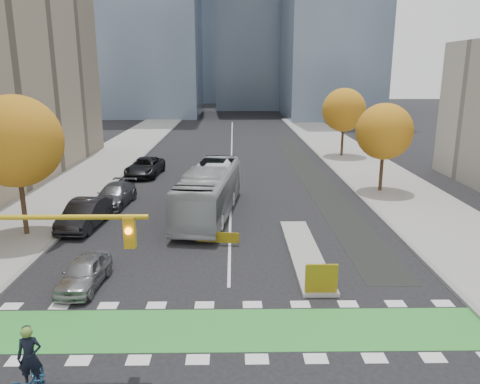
{
  "coord_description": "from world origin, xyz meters",
  "views": [
    {
      "loc": [
        0.24,
        -14.27,
        9.46
      ],
      "look_at": [
        0.58,
        10.59,
        3.0
      ],
      "focal_mm": 35.0,
      "sensor_mm": 36.0,
      "label": 1
    }
  ],
  "objects_px": {
    "cyclist": "(32,377)",
    "bus": "(209,191)",
    "hazard_board": "(321,278)",
    "tree_east_far": "(344,110)",
    "tree_west": "(16,141)",
    "parked_car_c": "(115,195)",
    "tree_east_near": "(384,132)",
    "parked_car_b": "(85,214)",
    "parked_car_d": "(145,167)",
    "parked_car_a": "(84,273)"
  },
  "relations": [
    {
      "from": "cyclist",
      "to": "bus",
      "type": "distance_m",
      "value": 18.91
    },
    {
      "from": "hazard_board",
      "to": "tree_east_far",
      "type": "relative_size",
      "value": 0.18
    },
    {
      "from": "tree_east_far",
      "to": "bus",
      "type": "bearing_deg",
      "value": -122.3
    },
    {
      "from": "tree_west",
      "to": "hazard_board",
      "type": "bearing_deg",
      "value": -25.99
    },
    {
      "from": "tree_east_far",
      "to": "bus",
      "type": "relative_size",
      "value": 0.65
    },
    {
      "from": "tree_west",
      "to": "parked_car_c",
      "type": "distance_m",
      "value": 8.88
    },
    {
      "from": "tree_east_near",
      "to": "parked_car_c",
      "type": "distance_m",
      "value": 21.09
    },
    {
      "from": "cyclist",
      "to": "parked_car_b",
      "type": "xyz_separation_m",
      "value": [
        -3.36,
        15.9,
        0.04
      ]
    },
    {
      "from": "tree_east_near",
      "to": "cyclist",
      "type": "height_order",
      "value": "tree_east_near"
    },
    {
      "from": "tree_east_near",
      "to": "parked_car_d",
      "type": "relative_size",
      "value": 1.2
    },
    {
      "from": "tree_east_far",
      "to": "parked_car_a",
      "type": "bearing_deg",
      "value": -120.1
    },
    {
      "from": "parked_car_c",
      "to": "parked_car_b",
      "type": "bearing_deg",
      "value": -91.26
    },
    {
      "from": "bus",
      "to": "parked_car_d",
      "type": "xyz_separation_m",
      "value": [
        -6.6,
        12.36,
        -0.83
      ]
    },
    {
      "from": "hazard_board",
      "to": "parked_car_b",
      "type": "distance_m",
      "value": 15.98
    },
    {
      "from": "tree_west",
      "to": "parked_car_a",
      "type": "xyz_separation_m",
      "value": [
        5.5,
        -6.78,
        -4.94
      ]
    },
    {
      "from": "parked_car_b",
      "to": "parked_car_c",
      "type": "bearing_deg",
      "value": 88.1
    },
    {
      "from": "tree_east_near",
      "to": "parked_car_d",
      "type": "bearing_deg",
      "value": 162.32
    },
    {
      "from": "hazard_board",
      "to": "tree_east_near",
      "type": "bearing_deg",
      "value": 65.8
    },
    {
      "from": "tree_west",
      "to": "parked_car_d",
      "type": "height_order",
      "value": "tree_west"
    },
    {
      "from": "parked_car_b",
      "to": "parked_car_d",
      "type": "height_order",
      "value": "parked_car_b"
    },
    {
      "from": "tree_west",
      "to": "bus",
      "type": "distance_m",
      "value": 12.01
    },
    {
      "from": "parked_car_b",
      "to": "hazard_board",
      "type": "bearing_deg",
      "value": -30.53
    },
    {
      "from": "tree_west",
      "to": "bus",
      "type": "height_order",
      "value": "tree_west"
    },
    {
      "from": "hazard_board",
      "to": "parked_car_d",
      "type": "bearing_deg",
      "value": 116.4
    },
    {
      "from": "parked_car_a",
      "to": "parked_car_c",
      "type": "relative_size",
      "value": 0.76
    },
    {
      "from": "bus",
      "to": "parked_car_b",
      "type": "bearing_deg",
      "value": -154.35
    },
    {
      "from": "parked_car_a",
      "to": "parked_car_b",
      "type": "relative_size",
      "value": 0.76
    },
    {
      "from": "tree_east_near",
      "to": "parked_car_b",
      "type": "distance_m",
      "value": 23.01
    },
    {
      "from": "hazard_board",
      "to": "bus",
      "type": "xyz_separation_m",
      "value": [
        -5.4,
        11.81,
        0.85
      ]
    },
    {
      "from": "cyclist",
      "to": "parked_car_c",
      "type": "distance_m",
      "value": 21.08
    },
    {
      "from": "tree_east_near",
      "to": "parked_car_c",
      "type": "bearing_deg",
      "value": -170.26
    },
    {
      "from": "parked_car_b",
      "to": "tree_east_far",
      "type": "bearing_deg",
      "value": 53.79
    },
    {
      "from": "tree_east_near",
      "to": "tree_east_far",
      "type": "height_order",
      "value": "tree_east_far"
    },
    {
      "from": "parked_car_a",
      "to": "bus",
      "type": "bearing_deg",
      "value": 68.3
    },
    {
      "from": "parked_car_d",
      "to": "cyclist",
      "type": "bearing_deg",
      "value": -81.04
    },
    {
      "from": "bus",
      "to": "tree_east_far",
      "type": "bearing_deg",
      "value": 65.04
    },
    {
      "from": "bus",
      "to": "tree_west",
      "type": "bearing_deg",
      "value": -151.91
    },
    {
      "from": "bus",
      "to": "parked_car_d",
      "type": "relative_size",
      "value": 2.01
    },
    {
      "from": "parked_car_c",
      "to": "parked_car_d",
      "type": "relative_size",
      "value": 0.89
    },
    {
      "from": "hazard_board",
      "to": "cyclist",
      "type": "xyz_separation_m",
      "value": [
        -9.64,
        -6.6,
        0.02
      ]
    },
    {
      "from": "hazard_board",
      "to": "tree_east_far",
      "type": "xyz_separation_m",
      "value": [
        8.5,
        33.8,
        4.44
      ]
    },
    {
      "from": "tree_east_near",
      "to": "tree_east_far",
      "type": "xyz_separation_m",
      "value": [
        0.5,
        16.0,
        0.38
      ]
    },
    {
      "from": "parked_car_a",
      "to": "tree_east_far",
      "type": "bearing_deg",
      "value": 63.49
    },
    {
      "from": "tree_west",
      "to": "parked_car_a",
      "type": "relative_size",
      "value": 2.07
    },
    {
      "from": "cyclist",
      "to": "parked_car_c",
      "type": "relative_size",
      "value": 0.47
    },
    {
      "from": "tree_east_far",
      "to": "cyclist",
      "type": "relative_size",
      "value": 3.12
    },
    {
      "from": "tree_east_far",
      "to": "parked_car_a",
      "type": "height_order",
      "value": "tree_east_far"
    },
    {
      "from": "parked_car_a",
      "to": "parked_car_b",
      "type": "bearing_deg",
      "value": 110.39
    },
    {
      "from": "tree_east_far",
      "to": "parked_car_c",
      "type": "height_order",
      "value": "tree_east_far"
    },
    {
      "from": "parked_car_c",
      "to": "parked_car_a",
      "type": "bearing_deg",
      "value": -76.21
    }
  ]
}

